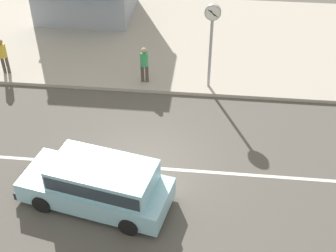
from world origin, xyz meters
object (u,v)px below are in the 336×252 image
Objects in this scene: minivan_pale_blue_1 at (99,183)px; street_clock at (212,27)px; pedestrian_mid_kerb at (3,54)px; pedestrian_far_end at (144,62)px.

street_clock is at bearing 65.77° from minivan_pale_blue_1.
pedestrian_mid_kerb and pedestrian_far_end have the same top height.
pedestrian_mid_kerb is (-5.78, 7.04, 0.24)m from minivan_pale_blue_1.
pedestrian_mid_kerb is (-8.89, 0.12, -1.75)m from street_clock.
pedestrian_mid_kerb is 6.17m from pedestrian_far_end.
minivan_pale_blue_1 is 3.10× the size of pedestrian_far_end.
street_clock is (3.11, 6.92, 1.99)m from minivan_pale_blue_1.
street_clock is at bearing -0.78° from pedestrian_far_end.
street_clock is 2.25× the size of pedestrian_far_end.
minivan_pale_blue_1 is 3.10× the size of pedestrian_mid_kerb.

